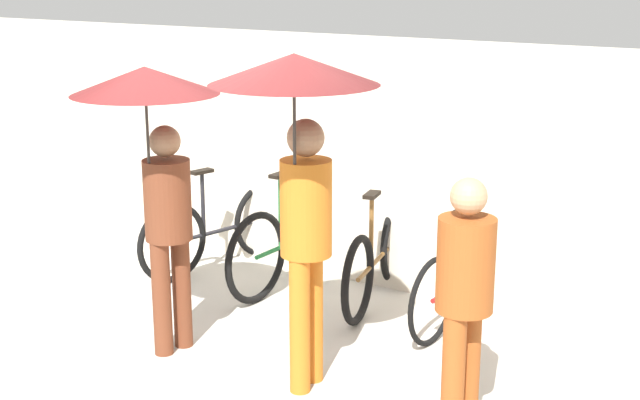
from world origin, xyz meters
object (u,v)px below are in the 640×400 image
Objects in this scene: parked_bicycle_2 at (377,258)px; parked_bicycle_0 at (221,228)px; parked_bicycle_1 at (294,240)px; pedestrian_center at (299,132)px; parked_bicycle_3 at (466,278)px; pedestrian_leading at (154,134)px; pedestrian_trailing at (464,292)px.

parked_bicycle_0 is at bearing 79.68° from parked_bicycle_2.
pedestrian_center is (1.13, -1.60, 1.28)m from parked_bicycle_1.
pedestrian_leading is at bearing 140.97° from parked_bicycle_3.
parked_bicycle_0 is 1.03× the size of parked_bicycle_3.
parked_bicycle_2 is 0.77× the size of pedestrian_center.
pedestrian_trailing is (1.44, -1.63, 0.53)m from parked_bicycle_2.
parked_bicycle_2 is 1.01× the size of parked_bicycle_3.
pedestrian_trailing is (2.98, -1.58, 0.52)m from parked_bicycle_0.
pedestrian_center is at bearing -116.86° from parked_bicycle_0.
pedestrian_trailing is at bearing -123.84° from parked_bicycle_1.
pedestrian_leading is at bearing -3.51° from pedestrian_center.
parked_bicycle_0 is 3.42m from pedestrian_trailing.
pedestrian_center reaches higher than pedestrian_leading.
parked_bicycle_2 is at bearing -74.96° from parked_bicycle_0.
pedestrian_center reaches higher than parked_bicycle_1.
parked_bicycle_0 is 0.77m from parked_bicycle_1.
pedestrian_center reaches higher than pedestrian_trailing.
parked_bicycle_2 is at bearing -43.78° from pedestrian_trailing.
pedestrian_trailing reaches higher than parked_bicycle_2.
parked_bicycle_1 is at bearing 94.16° from parked_bicycle_3.
parked_bicycle_3 is at bearing -104.89° from parked_bicycle_2.
pedestrian_leading is 2.29m from pedestrian_trailing.
parked_bicycle_2 is at bearing 91.23° from parked_bicycle_3.
pedestrian_trailing reaches higher than parked_bicycle_0.
parked_bicycle_1 is 0.78m from parked_bicycle_2.
parked_bicycle_1 is at bearing 81.00° from parked_bicycle_2.
parked_bicycle_1 is 0.88× the size of pedestrian_leading.
parked_bicycle_3 is 1.81m from pedestrian_trailing.
parked_bicycle_3 is 0.77× the size of pedestrian_center.
parked_bicycle_0 is 1.10× the size of pedestrian_trailing.
parked_bicycle_3 is (1.55, 0.01, -0.04)m from parked_bicycle_1.
pedestrian_leading is (-0.76, -1.69, 1.20)m from parked_bicycle_2.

